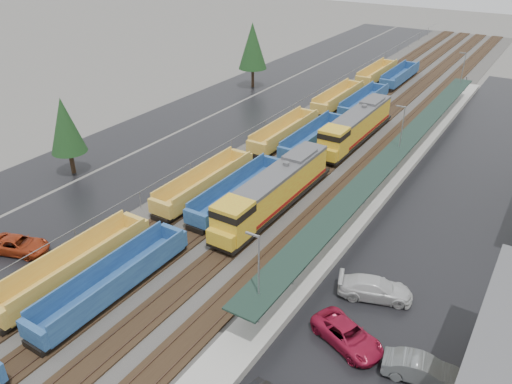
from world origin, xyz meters
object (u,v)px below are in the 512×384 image
locomotive_lead (273,192)px  parked_car_west_c (19,245)px  well_string_blue (239,192)px  parked_car_east_c (375,289)px  locomotive_trail (355,127)px  well_string_yellow (205,184)px  parked_car_east_e (422,370)px  parked_car_east_b (347,335)px

locomotive_lead → parked_car_west_c: 23.44m
well_string_blue → parked_car_east_c: well_string_blue is taller
parked_car_west_c → parked_car_east_c: (28.48, 10.90, 0.09)m
locomotive_lead → well_string_blue: 4.16m
well_string_blue → parked_car_east_c: (17.21, -6.84, -0.36)m
locomotive_lead → parked_car_west_c: locomotive_lead is taller
locomotive_trail → parked_car_east_c: size_ratio=3.41×
well_string_yellow → parked_car_east_e: (26.50, -12.32, -0.41)m
parked_car_west_c → parked_car_east_e: parked_car_east_e is taller
parked_car_east_e → locomotive_trail: bearing=16.8°
well_string_yellow → parked_car_east_e: size_ratio=24.00×
locomotive_trail → parked_car_east_b: locomotive_trail is taller
locomotive_trail → parked_car_west_c: (-15.28, -38.71, -1.61)m
well_string_yellow → parked_car_east_e: well_string_yellow is taller
parked_car_west_c → parked_car_east_e: bearing=-101.3°
well_string_yellow → well_string_blue: 4.03m
locomotive_lead → parked_car_east_c: (13.21, -6.81, -1.52)m
well_string_blue → locomotive_lead: bearing=-0.4°
well_string_yellow → well_string_blue: (4.00, 0.48, -0.03)m
parked_car_west_c → parked_car_east_c: parked_car_east_c is taller
locomotive_trail → parked_car_west_c: 41.65m
locomotive_lead → well_string_blue: size_ratio=0.16×
parked_car_west_c → parked_car_east_b: (28.62, 5.25, 0.02)m
locomotive_lead → parked_car_east_e: (18.50, -12.77, -1.53)m
well_string_yellow → locomotive_trail: bearing=69.5°
locomotive_lead → parked_car_east_b: locomotive_lead is taller
locomotive_lead → locomotive_trail: 21.00m
locomotive_lead → well_string_blue: bearing=179.6°
well_string_blue → parked_car_east_e: (22.50, -12.80, -0.38)m
parked_car_east_b → parked_car_east_c: parked_car_east_c is taller
locomotive_lead → parked_car_east_c: 14.94m
well_string_yellow → parked_car_west_c: 18.74m
locomotive_lead → locomotive_trail: same height
parked_car_east_b → parked_car_east_c: (-0.13, 5.65, 0.07)m
locomotive_lead → well_string_yellow: size_ratio=0.16×
well_string_yellow → parked_car_east_c: bearing=-16.7°
well_string_yellow → parked_car_west_c: bearing=-112.9°
parked_car_east_c → parked_car_east_e: 7.97m
parked_car_east_c → parked_car_east_e: size_ratio=1.16×
parked_car_east_b → parked_car_east_e: 5.17m
parked_car_east_c → parked_car_east_e: parked_car_east_c is taller
parked_car_west_c → parked_car_east_c: bearing=-88.6°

